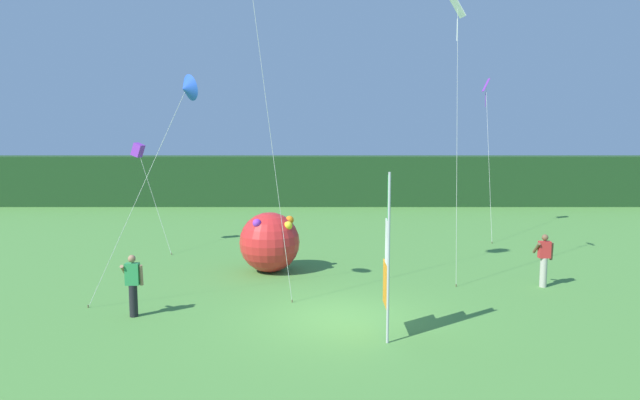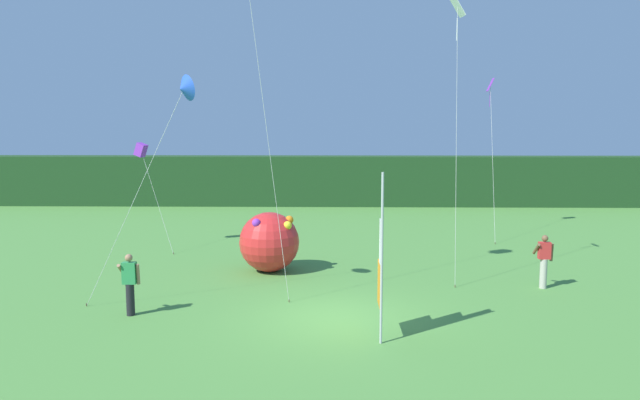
# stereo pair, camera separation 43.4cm
# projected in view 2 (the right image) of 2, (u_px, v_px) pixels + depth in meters

# --- Properties ---
(ground_plane) EXTENTS (120.00, 120.00, 0.00)m
(ground_plane) POSITION_uv_depth(u_px,v_px,m) (337.00, 317.00, 15.58)
(ground_plane) COLOR #518E3D
(distant_treeline) EXTENTS (80.00, 2.40, 3.19)m
(distant_treeline) POSITION_uv_depth(u_px,v_px,m) (334.00, 181.00, 38.39)
(distant_treeline) COLOR #1E421E
(distant_treeline) RESTS_ON ground
(banner_flag) EXTENTS (0.06, 1.03, 4.00)m
(banner_flag) POSITION_uv_depth(u_px,v_px,m) (381.00, 260.00, 13.72)
(banner_flag) COLOR #B7B7BC
(banner_flag) RESTS_ON ground
(person_near_banner) EXTENTS (0.55, 0.48, 1.69)m
(person_near_banner) POSITION_uv_depth(u_px,v_px,m) (544.00, 260.00, 18.27)
(person_near_banner) COLOR #B7B2A3
(person_near_banner) RESTS_ON ground
(person_mid_field) EXTENTS (0.55, 0.48, 1.67)m
(person_mid_field) POSITION_uv_depth(u_px,v_px,m) (130.00, 283.00, 15.61)
(person_mid_field) COLOR black
(person_mid_field) RESTS_ON ground
(inflatable_balloon) EXTENTS (2.09, 2.09, 2.09)m
(inflatable_balloon) POSITION_uv_depth(u_px,v_px,m) (269.00, 242.00, 20.41)
(inflatable_balloon) COLOR red
(inflatable_balloon) RESTS_ON ground
(kite_blue_delta_1) EXTENTS (3.22, 0.87, 6.46)m
(kite_blue_delta_1) POSITION_uv_depth(u_px,v_px,m) (184.00, 89.00, 16.16)
(kite_blue_delta_1) COLOR brown
(kite_blue_delta_1) RESTS_ON ground
(kite_purple_box_2) EXTENTS (1.92, 1.65, 4.41)m
(kite_purple_box_2) POSITION_uv_depth(u_px,v_px,m) (141.00, 151.00, 24.28)
(kite_purple_box_2) COLOR brown
(kite_purple_box_2) RESTS_ON ground
(kite_white_diamond_3) EXTENTS (0.47, 1.70, 9.16)m
(kite_white_diamond_3) POSITION_uv_depth(u_px,v_px,m) (457.00, 30.00, 18.76)
(kite_white_diamond_3) COLOR brown
(kite_white_diamond_3) RESTS_ON ground
(kite_purple_diamond_4) EXTENTS (0.62, 3.59, 7.36)m
(kite_purple_diamond_4) POSITION_uv_depth(u_px,v_px,m) (491.00, 97.00, 27.64)
(kite_purple_diamond_4) COLOR brown
(kite_purple_diamond_4) RESTS_ON ground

